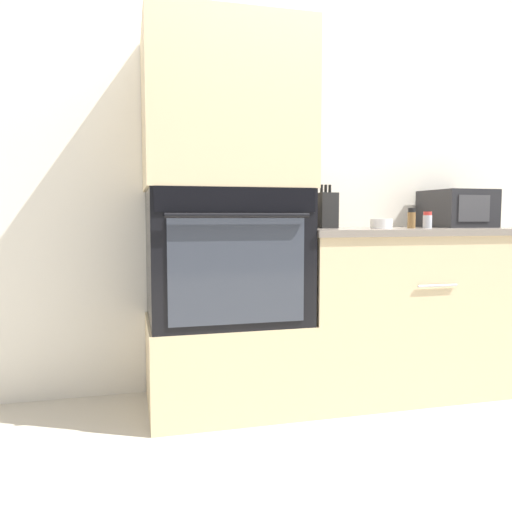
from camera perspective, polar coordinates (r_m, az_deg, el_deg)
ground_plane at (r=2.56m, az=7.14°, el=-18.13°), size 12.00×12.00×0.00m
wall_back at (r=2.97m, az=2.87°, el=9.68°), size 8.00×0.05×2.50m
oven_cabinet_base at (r=2.65m, az=-3.47°, el=-12.06°), size 0.79×0.60×0.46m
wall_oven at (r=2.54m, az=-3.51°, el=0.07°), size 0.77×0.64×0.66m
oven_cabinet_upper at (r=2.59m, az=-3.61°, el=16.29°), size 0.79×0.60×0.79m
counter_unit at (r=2.96m, az=16.52°, el=-5.83°), size 1.28×0.63×0.92m
microwave at (r=3.21m, az=21.94°, el=5.03°), size 0.32×0.37×0.22m
knife_block at (r=2.77m, az=7.94°, el=5.20°), size 0.10×0.15×0.24m
bowl at (r=2.80m, az=14.12°, el=3.62°), size 0.12×0.12×0.05m
condiment_jar_near at (r=2.90m, az=5.89°, el=4.29°), size 0.06×0.06×0.11m
condiment_jar_mid at (r=2.83m, az=17.34°, el=4.13°), size 0.04×0.04×0.11m
condiment_jar_far at (r=2.97m, az=8.44°, el=3.87°), size 0.05×0.05×0.06m
condiment_jar_back at (r=2.88m, az=19.00°, el=3.90°), size 0.05×0.05×0.09m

